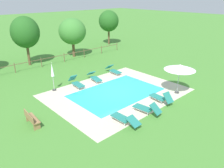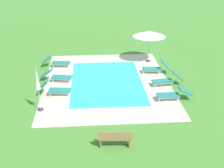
{
  "view_description": "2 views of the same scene",
  "coord_description": "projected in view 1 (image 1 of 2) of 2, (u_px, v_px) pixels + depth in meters",
  "views": [
    {
      "loc": [
        -11.27,
        -11.65,
        7.44
      ],
      "look_at": [
        -0.02,
        0.5,
        0.6
      ],
      "focal_mm": 35.2,
      "sensor_mm": 36.0,
      "label": 1
    },
    {
      "loc": [
        -18.39,
        1.03,
        8.3
      ],
      "look_at": [
        -1.87,
        -0.21,
        0.68
      ],
      "focal_mm": 49.55,
      "sensor_mm": 36.0,
      "label": 2
    }
  ],
  "objects": [
    {
      "name": "perimeter_fence",
      "position": [
        53.0,
        58.0,
        24.66
      ],
      "size": [
        20.06,
        0.08,
        1.05
      ],
      "color": "brown",
      "rests_on": "ground"
    },
    {
      "name": "sun_lounger_north_end",
      "position": [
        146.0,
        108.0,
        14.6
      ],
      "size": [
        0.83,
        2.02,
        0.88
      ],
      "color": "#237A70",
      "rests_on": "ground"
    },
    {
      "name": "patio_umbrella_closed_row_west",
      "position": [
        52.0,
        72.0,
        17.6
      ],
      "size": [
        0.32,
        0.32,
        2.41
      ],
      "color": "#383838",
      "rests_on": "ground"
    },
    {
      "name": "sun_lounger_north_near_steps",
      "position": [
        76.0,
        83.0,
        18.76
      ],
      "size": [
        0.76,
        1.96,
        0.94
      ],
      "color": "#237A70",
      "rests_on": "ground"
    },
    {
      "name": "pool_coping_rim",
      "position": [
        116.0,
        92.0,
        17.82
      ],
      "size": [
        7.54,
        5.05,
        0.01
      ],
      "color": "beige",
      "rests_on": "ground"
    },
    {
      "name": "swimming_pool_water",
      "position": [
        116.0,
        92.0,
        17.82
      ],
      "size": [
        7.06,
        4.57,
        0.01
      ],
      "primitive_type": "cube",
      "color": "#2DB7C6",
      "rests_on": "ground"
    },
    {
      "name": "tree_east_mid",
      "position": [
        72.0,
        31.0,
        26.82
      ],
      "size": [
        3.32,
        3.32,
        4.76
      ],
      "color": "brown",
      "rests_on": "ground"
    },
    {
      "name": "ground_plane",
      "position": [
        116.0,
        92.0,
        17.82
      ],
      "size": [
        160.0,
        160.0,
        0.0
      ],
      "primitive_type": "plane",
      "color": "#478433"
    },
    {
      "name": "sun_lounger_south_mid",
      "position": [
        124.0,
        119.0,
        13.42
      ],
      "size": [
        0.65,
        2.09,
        0.7
      ],
      "color": "#237A70",
      "rests_on": "ground"
    },
    {
      "name": "tree_far_west",
      "position": [
        25.0,
        32.0,
        23.35
      ],
      "size": [
        3.01,
        3.01,
        5.31
      ],
      "color": "brown",
      "rests_on": "ground"
    },
    {
      "name": "patio_umbrella_open_foreground",
      "position": [
        180.0,
        67.0,
        16.94
      ],
      "size": [
        2.41,
        2.41,
        2.41
      ],
      "color": "#383838",
      "rests_on": "ground"
    },
    {
      "name": "sun_lounger_north_far",
      "position": [
        114.0,
        70.0,
        21.86
      ],
      "size": [
        0.79,
        2.05,
        0.84
      ],
      "color": "#237A70",
      "rests_on": "ground"
    },
    {
      "name": "tree_centre",
      "position": [
        109.0,
        21.0,
        33.42
      ],
      "size": [
        3.03,
        3.03,
        5.15
      ],
      "color": "brown",
      "rests_on": "ground"
    },
    {
      "name": "wooden_bench_lawn_side",
      "position": [
        31.0,
        119.0,
        13.22
      ],
      "size": [
        0.55,
        1.53,
        0.87
      ],
      "color": "#937047",
      "rests_on": "ground"
    },
    {
      "name": "sun_lounger_north_mid",
      "position": [
        161.0,
        97.0,
        16.08
      ],
      "size": [
        0.79,
        1.94,
        0.96
      ],
      "color": "#237A70",
      "rests_on": "ground"
    },
    {
      "name": "pool_deck_paving",
      "position": [
        116.0,
        92.0,
        17.82
      ],
      "size": [
        10.54,
        8.05,
        0.01
      ],
      "primitive_type": "cube",
      "color": "beige",
      "rests_on": "ground"
    },
    {
      "name": "sun_lounger_south_near_corner",
      "position": [
        95.0,
        77.0,
        20.04
      ],
      "size": [
        1.0,
        2.1,
        0.8
      ],
      "color": "#237A70",
      "rests_on": "ground"
    }
  ]
}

